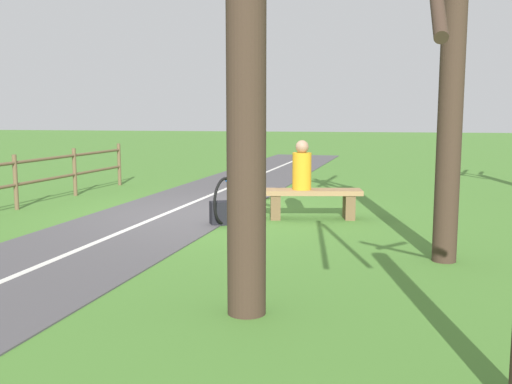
{
  "coord_description": "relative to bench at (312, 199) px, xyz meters",
  "views": [
    {
      "loc": [
        -2.46,
        9.85,
        1.8
      ],
      "look_at": [
        -1.16,
        2.13,
        0.72
      ],
      "focal_mm": 41.69,
      "sensor_mm": 36.0,
      "label": 1
    }
  ],
  "objects": [
    {
      "name": "ground_plane",
      "position": [
        1.77,
        -0.07,
        -0.33
      ],
      "size": [
        80.0,
        80.0,
        0.0
      ],
      "primitive_type": "plane",
      "color": "#477A2D"
    },
    {
      "name": "paved_path",
      "position": [
        2.9,
        3.93,
        -0.33
      ],
      "size": [
        5.93,
        36.07,
        0.02
      ],
      "primitive_type": "cube",
      "rotation": [
        0.0,
        0.0,
        -0.1
      ],
      "color": "#4C494C",
      "rests_on": "ground_plane"
    },
    {
      "name": "path_centre_line",
      "position": [
        2.9,
        3.93,
        -0.32
      ],
      "size": [
        3.17,
        31.86,
        0.0
      ],
      "primitive_type": "cube",
      "rotation": [
        0.0,
        0.0,
        -0.1
      ],
      "color": "silver",
      "rests_on": "paved_path"
    },
    {
      "name": "bench",
      "position": [
        0.0,
        0.0,
        0.0
      ],
      "size": [
        1.68,
        0.68,
        0.49
      ],
      "rotation": [
        0.0,
        0.0,
        0.16
      ],
      "color": "#937047",
      "rests_on": "ground_plane"
    },
    {
      "name": "person_seated",
      "position": [
        0.18,
        0.03,
        0.52
      ],
      "size": [
        0.36,
        0.36,
        0.82
      ],
      "rotation": [
        0.0,
        0.0,
        0.16
      ],
      "color": "orange",
      "rests_on": "bench"
    },
    {
      "name": "bicycle",
      "position": [
        1.21,
        0.27,
        0.06
      ],
      "size": [
        0.46,
        1.71,
        0.93
      ],
      "rotation": [
        0.0,
        0.0,
        1.33
      ],
      "color": "black",
      "rests_on": "ground_plane"
    },
    {
      "name": "backpack",
      "position": [
        1.38,
        0.77,
        -0.15
      ],
      "size": [
        0.4,
        0.35,
        0.37
      ],
      "rotation": [
        0.0,
        0.0,
        3.59
      ],
      "color": "black",
      "rests_on": "ground_plane"
    },
    {
      "name": "tree_by_path",
      "position": [
        0.22,
        4.77,
        1.65
      ],
      "size": [
        1.02,
        1.21,
        4.58
      ],
      "color": "#38281E",
      "rests_on": "ground_plane"
    },
    {
      "name": "tree_far_right",
      "position": [
        -1.72,
        2.59,
        2.05
      ],
      "size": [
        1.17,
        1.58,
        4.96
      ],
      "color": "#38281E",
      "rests_on": "ground_plane"
    }
  ]
}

